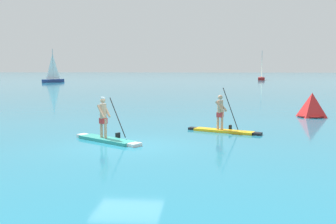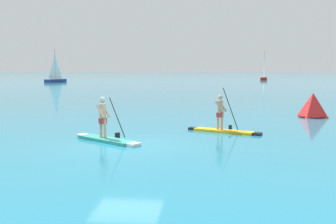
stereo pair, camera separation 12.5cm
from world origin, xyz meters
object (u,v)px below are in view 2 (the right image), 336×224
(paddleboarder_mid_center, at_px, (106,133))
(paddleboarder_far_right, at_px, (223,124))
(race_marker_buoy, at_px, (313,106))
(sailboat_right_horizon, at_px, (264,76))
(sailboat_left_horizon, at_px, (55,78))

(paddleboarder_mid_center, bearing_deg, paddleboarder_far_right, 65.07)
(paddleboarder_mid_center, xyz_separation_m, race_marker_buoy, (10.01, 8.67, 0.32))
(paddleboarder_mid_center, distance_m, paddleboarder_far_right, 5.34)
(race_marker_buoy, distance_m, sailboat_right_horizon, 70.21)
(sailboat_left_horizon, distance_m, sailboat_right_horizon, 46.19)
(race_marker_buoy, height_order, sailboat_left_horizon, sailboat_left_horizon)
(race_marker_buoy, bearing_deg, paddleboarder_far_right, -131.83)
(paddleboarder_far_right, height_order, race_marker_buoy, paddleboarder_far_right)
(paddleboarder_far_right, height_order, sailboat_right_horizon, sailboat_right_horizon)
(race_marker_buoy, xyz_separation_m, sailboat_left_horizon, (-35.92, 51.96, 0.26))
(paddleboarder_far_right, xyz_separation_m, race_marker_buoy, (5.38, 6.01, 0.28))
(paddleboarder_mid_center, bearing_deg, sailboat_right_horizon, 113.18)
(race_marker_buoy, relative_size, sailboat_right_horizon, 0.27)
(race_marker_buoy, relative_size, sailboat_left_horizon, 0.28)
(sailboat_left_horizon, bearing_deg, race_marker_buoy, -124.70)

